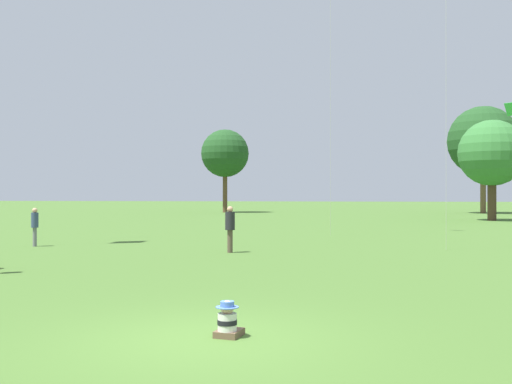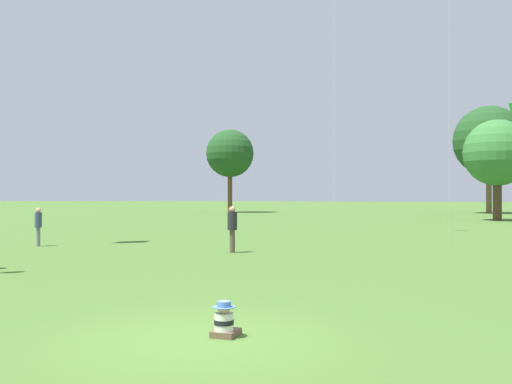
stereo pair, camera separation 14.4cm
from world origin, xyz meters
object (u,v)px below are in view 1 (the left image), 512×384
(person_standing_4, at_px, (35,223))
(distant_tree_2, at_px, (492,153))
(distant_tree_0, at_px, (483,141))
(person_standing_1, at_px, (230,225))
(seated_toddler, at_px, (228,321))
(distant_tree_1, at_px, (225,154))

(person_standing_4, distance_m, distant_tree_2, 36.58)
(person_standing_4, xyz_separation_m, distant_tree_0, (27.91, 44.59, 6.89))
(person_standing_1, xyz_separation_m, person_standing_4, (-8.45, 1.42, -0.06))
(person_standing_1, bearing_deg, seated_toddler, 22.26)
(seated_toddler, distance_m, distant_tree_0, 61.67)
(seated_toddler, bearing_deg, distant_tree_2, 82.45)
(seated_toddler, relative_size, distant_tree_1, 0.06)
(person_standing_4, bearing_deg, person_standing_1, -51.51)
(seated_toddler, height_order, distant_tree_0, distant_tree_0)
(distant_tree_0, height_order, distant_tree_1, distant_tree_0)
(person_standing_1, bearing_deg, distant_tree_1, -156.88)
(seated_toddler, bearing_deg, person_standing_4, 138.25)
(seated_toddler, height_order, distant_tree_1, distant_tree_1)
(person_standing_4, height_order, distant_tree_0, distant_tree_0)
(distant_tree_2, bearing_deg, seated_toddler, -108.58)
(seated_toddler, xyz_separation_m, person_standing_4, (-10.76, 14.17, 0.72))
(seated_toddler, xyz_separation_m, distant_tree_1, (-11.25, 58.02, 6.47))
(distant_tree_0, height_order, distant_tree_2, distant_tree_0)
(seated_toddler, xyz_separation_m, person_standing_1, (-2.32, 12.75, 0.78))
(person_standing_1, distance_m, distant_tree_2, 32.75)
(person_standing_1, bearing_deg, distant_tree_0, 169.02)
(distant_tree_1, relative_size, distant_tree_2, 1.17)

